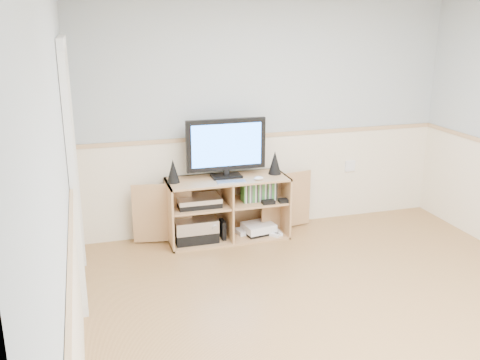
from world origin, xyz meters
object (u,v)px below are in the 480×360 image
at_px(media_cabinet, 226,206).
at_px(game_consoles, 257,229).
at_px(monitor, 226,146).
at_px(keyboard, 231,182).

xyz_separation_m(media_cabinet, game_consoles, (0.32, -0.07, -0.26)).
bearing_deg(monitor, media_cabinet, 90.00).
bearing_deg(game_consoles, monitor, 169.19).
distance_m(media_cabinet, monitor, 0.64).
xyz_separation_m(keyboard, game_consoles, (0.32, 0.13, -0.59)).
bearing_deg(game_consoles, media_cabinet, 167.97).
relative_size(monitor, keyboard, 2.85).
relative_size(media_cabinet, monitor, 2.36).
bearing_deg(monitor, game_consoles, -10.81).
height_order(keyboard, game_consoles, keyboard).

